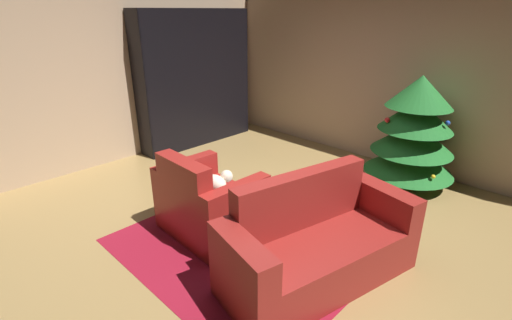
# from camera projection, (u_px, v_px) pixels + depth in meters

# --- Properties ---
(ground_plane) EXTENTS (7.20, 7.20, 0.00)m
(ground_plane) POSITION_uv_depth(u_px,v_px,m) (265.00, 228.00, 4.00)
(ground_plane) COLOR olive
(wall_back) EXTENTS (6.12, 0.06, 2.69)m
(wall_back) POSITION_uv_depth(u_px,v_px,m) (395.00, 74.00, 5.29)
(wall_back) COLOR tan
(wall_back) RESTS_ON ground
(wall_left) EXTENTS (0.06, 5.47, 2.69)m
(wall_left) POSITION_uv_depth(u_px,v_px,m) (117.00, 72.00, 5.46)
(wall_left) COLOR tan
(wall_left) RESTS_ON ground
(area_rug) EXTENTS (2.33, 2.34, 0.01)m
(area_rug) POSITION_uv_depth(u_px,v_px,m) (256.00, 239.00, 3.81)
(area_rug) COLOR maroon
(area_rug) RESTS_ON ground
(bookshelf_unit) EXTENTS (0.38, 2.09, 2.22)m
(bookshelf_unit) POSITION_uv_depth(u_px,v_px,m) (202.00, 79.00, 6.28)
(bookshelf_unit) COLOR black
(bookshelf_unit) RESTS_ON ground
(armchair_red) EXTENTS (1.02, 0.80, 0.90)m
(armchair_red) POSITION_uv_depth(u_px,v_px,m) (208.00, 205.00, 3.81)
(armchair_red) COLOR maroon
(armchair_red) RESTS_ON ground
(couch_red) EXTENTS (1.09, 1.85, 0.91)m
(couch_red) POSITION_uv_depth(u_px,v_px,m) (317.00, 246.00, 3.16)
(couch_red) COLOR maroon
(couch_red) RESTS_ON ground
(coffee_table) EXTENTS (0.77, 0.77, 0.47)m
(coffee_table) POSITION_uv_depth(u_px,v_px,m) (264.00, 198.00, 3.73)
(coffee_table) COLOR black
(coffee_table) RESTS_ON ground
(book_stack_on_table) EXTENTS (0.20, 0.16, 0.07)m
(book_stack_on_table) POSITION_uv_depth(u_px,v_px,m) (271.00, 191.00, 3.70)
(book_stack_on_table) COLOR #E3C34E
(book_stack_on_table) RESTS_ON coffee_table
(bottle_on_table) EXTENTS (0.07, 0.07, 0.23)m
(bottle_on_table) POSITION_uv_depth(u_px,v_px,m) (286.00, 187.00, 3.65)
(bottle_on_table) COLOR #592D1E
(bottle_on_table) RESTS_ON coffee_table
(decorated_tree) EXTENTS (1.14, 1.14, 1.46)m
(decorated_tree) POSITION_uv_depth(u_px,v_px,m) (414.00, 132.00, 4.75)
(decorated_tree) COLOR brown
(decorated_tree) RESTS_ON ground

